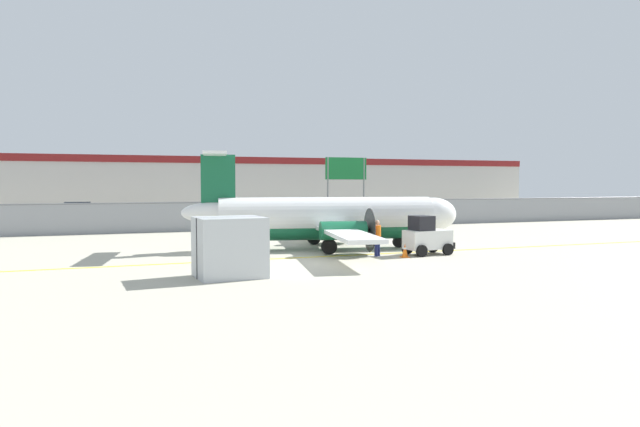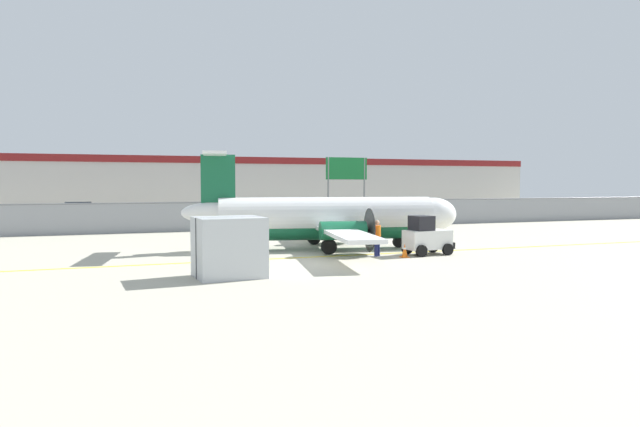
# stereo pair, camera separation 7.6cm
# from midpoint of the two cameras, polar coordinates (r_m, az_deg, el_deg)

# --- Properties ---
(ground_plane) EXTENTS (140.00, 140.00, 0.01)m
(ground_plane) POSITION_cam_midpoint_polar(r_m,az_deg,el_deg) (26.62, -0.15, -4.34)
(ground_plane) COLOR #B2AD99
(perimeter_fence) EXTENTS (98.00, 0.10, 2.10)m
(perimeter_fence) POSITION_cam_midpoint_polar(r_m,az_deg,el_deg) (41.87, -7.59, -0.11)
(perimeter_fence) COLOR gray
(perimeter_fence) RESTS_ON ground
(parking_lot_strip) EXTENTS (98.00, 17.00, 0.12)m
(parking_lot_strip) POSITION_cam_midpoint_polar(r_m,az_deg,el_deg) (53.20, -10.23, -0.59)
(parking_lot_strip) COLOR #38383A
(parking_lot_strip) RESTS_ON ground
(background_building) EXTENTS (91.00, 8.10, 6.50)m
(background_building) POSITION_cam_midpoint_polar(r_m,az_deg,el_deg) (71.38, -12.76, 2.89)
(background_building) COLOR beige
(background_building) RESTS_ON ground
(commuter_airplane) EXTENTS (14.48, 16.04, 4.92)m
(commuter_airplane) POSITION_cam_midpoint_polar(r_m,az_deg,el_deg) (29.59, 1.08, -0.48)
(commuter_airplane) COLOR white
(commuter_airplane) RESTS_ON ground
(baggage_tug) EXTENTS (2.42, 1.56, 1.88)m
(baggage_tug) POSITION_cam_midpoint_polar(r_m,az_deg,el_deg) (27.75, 10.54, -2.32)
(baggage_tug) COLOR silver
(baggage_tug) RESTS_ON ground
(ground_crew_worker) EXTENTS (0.51, 0.47, 1.70)m
(ground_crew_worker) POSITION_cam_midpoint_polar(r_m,az_deg,el_deg) (26.83, 5.67, -2.26)
(ground_crew_worker) COLOR #191E4C
(ground_crew_worker) RESTS_ON ground
(cargo_container) EXTENTS (2.55, 2.18, 2.20)m
(cargo_container) POSITION_cam_midpoint_polar(r_m,az_deg,el_deg) (21.12, -9.13, -3.34)
(cargo_container) COLOR #B7BCC1
(cargo_container) RESTS_ON ground
(traffic_cone_near_left) EXTENTS (0.36, 0.36, 0.64)m
(traffic_cone_near_left) POSITION_cam_midpoint_polar(r_m,az_deg,el_deg) (28.87, -6.49, -3.16)
(traffic_cone_near_left) COLOR orange
(traffic_cone_near_left) RESTS_ON ground
(traffic_cone_near_right) EXTENTS (0.36, 0.36, 0.64)m
(traffic_cone_near_right) POSITION_cam_midpoint_polar(r_m,az_deg,el_deg) (26.64, 8.41, -3.70)
(traffic_cone_near_right) COLOR orange
(traffic_cone_near_right) RESTS_ON ground
(parked_car_0) EXTENTS (4.23, 2.06, 1.58)m
(parked_car_0) POSITION_cam_midpoint_polar(r_m,az_deg,el_deg) (56.10, -23.22, 0.25)
(parked_car_0) COLOR red
(parked_car_0) RESTS_ON parking_lot_strip
(parked_car_1) EXTENTS (4.31, 2.25, 1.58)m
(parked_car_1) POSITION_cam_midpoint_polar(r_m,az_deg,el_deg) (49.56, -15.18, 0.05)
(parked_car_1) COLOR #B28C19
(parked_car_1) RESTS_ON parking_lot_strip
(parked_car_2) EXTENTS (4.37, 2.39, 1.58)m
(parked_car_2) POSITION_cam_midpoint_polar(r_m,az_deg,el_deg) (51.44, -4.64, 0.26)
(parked_car_2) COLOR gray
(parked_car_2) RESTS_ON parking_lot_strip
(parked_car_3) EXTENTS (4.28, 2.16, 1.58)m
(parked_car_3) POSITION_cam_midpoint_polar(r_m,az_deg,el_deg) (50.59, 4.13, 0.21)
(parked_car_3) COLOR gray
(parked_car_3) RESTS_ON parking_lot_strip
(highway_sign) EXTENTS (3.60, 0.14, 5.50)m
(highway_sign) POSITION_cam_midpoint_polar(r_m,az_deg,el_deg) (46.81, 2.57, 3.95)
(highway_sign) COLOR slate
(highway_sign) RESTS_ON ground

